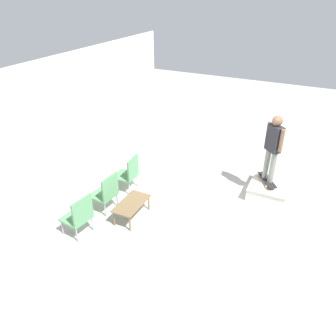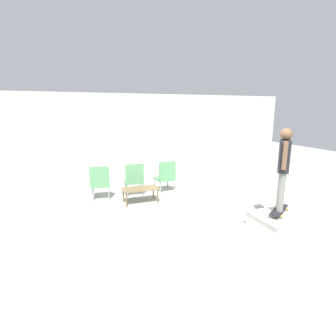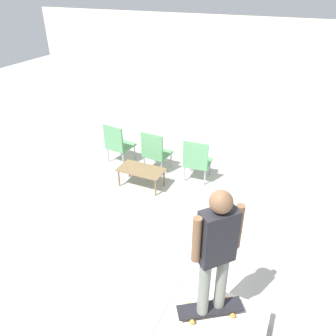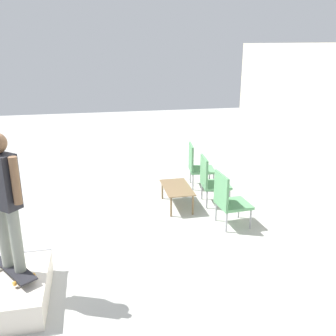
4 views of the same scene
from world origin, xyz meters
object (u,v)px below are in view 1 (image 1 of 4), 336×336
(person_skater, at_px, (273,144))
(coffee_table, at_px, (132,205))
(skate_ramp_box, at_px, (270,188))
(patio_chair_left, at_px, (79,215))
(patio_chair_right, at_px, (128,173))
(skateboard_on_ramp, at_px, (267,180))
(patio_chair_center, at_px, (106,192))

(person_skater, xyz_separation_m, coffee_table, (-2.28, 2.52, -1.04))
(person_skater, bearing_deg, skate_ramp_box, -102.09)
(skate_ramp_box, relative_size, patio_chair_left, 1.28)
(skate_ramp_box, bearing_deg, patio_chair_right, 112.98)
(skateboard_on_ramp, bearing_deg, person_skater, -33.90)
(skateboard_on_ramp, bearing_deg, patio_chair_right, 78.67)
(skate_ramp_box, height_order, skateboard_on_ramp, skateboard_on_ramp)
(patio_chair_right, bearing_deg, coffee_table, 30.75)
(coffee_table, height_order, patio_chair_center, patio_chair_center)
(skateboard_on_ramp, height_order, patio_chair_right, patio_chair_right)
(patio_chair_center, bearing_deg, skateboard_on_ramp, 129.99)
(person_skater, relative_size, patio_chair_right, 1.74)
(skate_ramp_box, bearing_deg, skateboard_on_ramp, 125.95)
(skate_ramp_box, bearing_deg, coffee_table, 131.94)
(person_skater, height_order, coffee_table, person_skater)
(skate_ramp_box, relative_size, person_skater, 0.73)
(skate_ramp_box, distance_m, coffee_table, 3.51)
(person_skater, height_order, patio_chair_right, person_skater)
(patio_chair_left, height_order, patio_chair_right, same)
(coffee_table, bearing_deg, patio_chair_right, 35.01)
(skate_ramp_box, xyz_separation_m, coffee_table, (-2.34, 2.61, 0.19))
(coffee_table, xyz_separation_m, patio_chair_center, (-0.01, 0.67, 0.15))
(patio_chair_left, bearing_deg, skate_ramp_box, 142.73)
(skate_ramp_box, height_order, patio_chair_left, patio_chair_left)
(patio_chair_left, bearing_deg, patio_chair_right, -172.52)
(person_skater, distance_m, patio_chair_left, 4.63)
(skateboard_on_ramp, xyz_separation_m, patio_chair_right, (-1.32, 3.19, 0.09))
(patio_chair_left, distance_m, patio_chair_right, 1.91)
(skate_ramp_box, height_order, coffee_table, coffee_table)
(person_skater, xyz_separation_m, patio_chair_right, (-1.32, 3.19, -0.90))
(skate_ramp_box, height_order, person_skater, person_skater)
(skate_ramp_box, xyz_separation_m, patio_chair_right, (-1.39, 3.28, 0.33))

